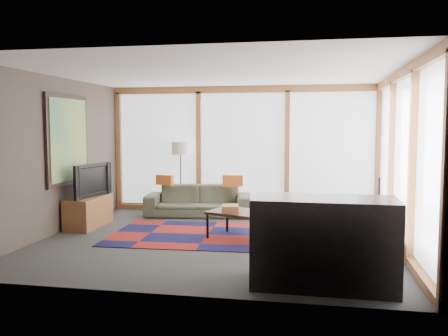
% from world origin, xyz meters
% --- Properties ---
extents(ground, '(5.50, 5.50, 0.00)m').
position_xyz_m(ground, '(0.00, 0.00, 0.00)').
color(ground, '#2C2C2A').
rests_on(ground, ground).
extents(room_envelope, '(5.52, 5.02, 2.62)m').
position_xyz_m(room_envelope, '(0.49, 0.56, 1.54)').
color(room_envelope, '#473E32').
rests_on(room_envelope, ground).
extents(rug, '(3.20, 2.14, 0.01)m').
position_xyz_m(rug, '(-0.25, 0.27, 0.01)').
color(rug, maroon).
rests_on(rug, ground).
extents(sofa, '(2.15, 1.05, 0.60)m').
position_xyz_m(sofa, '(-0.81, 1.92, 0.30)').
color(sofa, '#3B3C2C').
rests_on(sofa, ground).
extents(pillow_left, '(0.38, 0.20, 0.20)m').
position_xyz_m(pillow_left, '(-1.50, 1.90, 0.70)').
color(pillow_left, '#CD5E20').
rests_on(pillow_left, sofa).
extents(pillow_right, '(0.41, 0.15, 0.22)m').
position_xyz_m(pillow_right, '(-0.11, 1.94, 0.71)').
color(pillow_right, '#CD5E20').
rests_on(pillow_right, sofa).
extents(floor_lamp, '(0.37, 0.37, 1.46)m').
position_xyz_m(floor_lamp, '(-1.25, 2.21, 0.73)').
color(floor_lamp, black).
rests_on(floor_lamp, ground).
extents(coffee_table, '(1.48, 1.11, 0.44)m').
position_xyz_m(coffee_table, '(0.50, 0.05, 0.22)').
color(coffee_table, '#362213').
rests_on(coffee_table, ground).
extents(book_stack, '(0.31, 0.36, 0.11)m').
position_xyz_m(book_stack, '(0.17, 0.03, 0.50)').
color(book_stack, brown).
rests_on(book_stack, coffee_table).
extents(vase, '(0.21, 0.21, 0.18)m').
position_xyz_m(vase, '(0.61, 0.05, 0.53)').
color(vase, beige).
rests_on(vase, coffee_table).
extents(bookshelf, '(0.39, 2.17, 0.54)m').
position_xyz_m(bookshelf, '(2.43, 0.45, 0.27)').
color(bookshelf, '#362213').
rests_on(bookshelf, ground).
extents(bowl_a, '(0.20, 0.20, 0.09)m').
position_xyz_m(bowl_a, '(2.43, -0.06, 0.59)').
color(bowl_a, black).
rests_on(bowl_a, bookshelf).
extents(bowl_b, '(0.20, 0.20, 0.08)m').
position_xyz_m(bowl_b, '(2.43, 0.25, 0.58)').
color(bowl_b, black).
rests_on(bowl_b, bookshelf).
extents(shelf_picture, '(0.04, 0.29, 0.39)m').
position_xyz_m(shelf_picture, '(2.53, 1.19, 0.73)').
color(shelf_picture, black).
rests_on(shelf_picture, bookshelf).
extents(tv_console, '(0.45, 1.08, 0.54)m').
position_xyz_m(tv_console, '(-2.47, 0.53, 0.27)').
color(tv_console, brown).
rests_on(tv_console, ground).
extents(television, '(0.31, 1.03, 0.59)m').
position_xyz_m(television, '(-2.46, 0.54, 0.83)').
color(television, black).
rests_on(television, tv_console).
extents(bar_counter, '(1.58, 0.75, 0.99)m').
position_xyz_m(bar_counter, '(1.56, -1.91, 0.50)').
color(bar_counter, black).
rests_on(bar_counter, ground).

